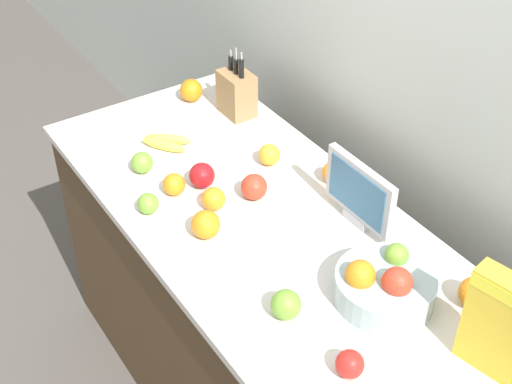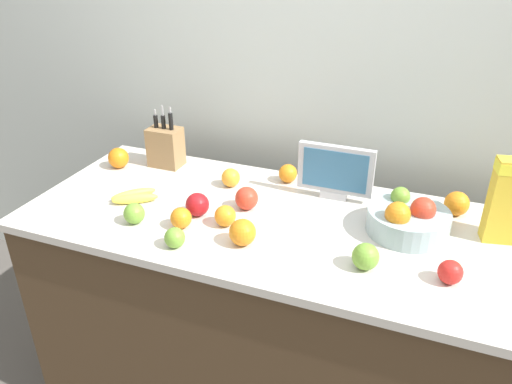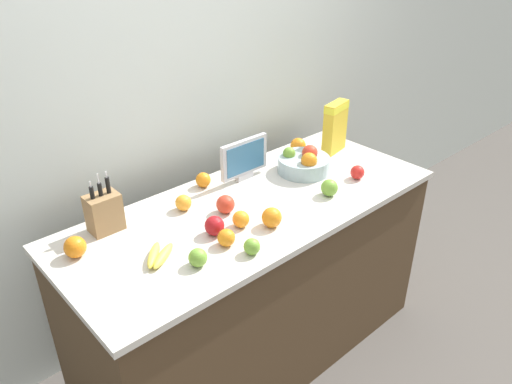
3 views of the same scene
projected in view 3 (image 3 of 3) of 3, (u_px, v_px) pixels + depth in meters
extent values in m
plane|color=#514C47|center=(254.00, 348.00, 2.75)|extent=(14.00, 14.00, 0.00)
cube|color=silver|center=(175.00, 95.00, 2.50)|extent=(9.00, 0.06, 2.60)
cube|color=#4C3823|center=(254.00, 285.00, 2.53)|extent=(1.80, 0.73, 0.89)
cube|color=beige|center=(254.00, 207.00, 2.31)|extent=(1.83, 0.76, 0.03)
cube|color=#937047|center=(104.00, 213.00, 2.08)|extent=(0.13, 0.10, 0.17)
cylinder|color=black|center=(92.00, 193.00, 2.00)|extent=(0.02, 0.02, 0.05)
cube|color=silver|center=(90.00, 184.00, 1.98)|extent=(0.01, 0.00, 0.03)
cylinder|color=black|center=(100.00, 190.00, 2.02)|extent=(0.02, 0.02, 0.06)
cube|color=silver|center=(98.00, 179.00, 2.00)|extent=(0.01, 0.00, 0.04)
cylinder|color=black|center=(108.00, 185.00, 2.04)|extent=(0.02, 0.02, 0.07)
cube|color=silver|center=(106.00, 174.00, 2.02)|extent=(0.01, 0.00, 0.03)
cube|color=#B7B7BC|center=(244.00, 176.00, 2.52)|extent=(0.10, 0.03, 0.03)
cube|color=#B7B7BC|center=(244.00, 157.00, 2.46)|extent=(0.28, 0.02, 0.18)
cube|color=#33668C|center=(246.00, 158.00, 2.45)|extent=(0.24, 0.00, 0.15)
cube|color=gold|center=(335.00, 127.00, 2.75)|extent=(0.18, 0.09, 0.28)
cube|color=yellow|center=(337.00, 107.00, 2.69)|extent=(0.18, 0.10, 0.04)
cylinder|color=#99B2B7|center=(304.00, 164.00, 2.58)|extent=(0.27, 0.27, 0.08)
sphere|color=red|center=(310.00, 153.00, 2.57)|extent=(0.08, 0.08, 0.08)
sphere|color=#6B9E33|center=(289.00, 153.00, 2.57)|extent=(0.07, 0.07, 0.07)
sphere|color=orange|center=(309.00, 161.00, 2.49)|extent=(0.08, 0.08, 0.08)
ellipsoid|color=yellow|center=(163.00, 256.00, 1.92)|extent=(0.16, 0.12, 0.04)
ellipsoid|color=yellow|center=(154.00, 255.00, 1.93)|extent=(0.14, 0.15, 0.04)
sphere|color=red|center=(225.00, 204.00, 2.22)|extent=(0.08, 0.08, 0.08)
sphere|color=#6B9E33|center=(252.00, 246.00, 1.95)|extent=(0.07, 0.07, 0.07)
sphere|color=#6B9E33|center=(329.00, 188.00, 2.36)|extent=(0.08, 0.08, 0.08)
sphere|color=red|center=(357.00, 172.00, 2.51)|extent=(0.07, 0.07, 0.07)
sphere|color=#6B9E33|center=(198.00, 258.00, 1.88)|extent=(0.07, 0.07, 0.07)
sphere|color=#A31419|center=(214.00, 226.00, 2.07)|extent=(0.08, 0.08, 0.08)
sphere|color=orange|center=(241.00, 219.00, 2.12)|extent=(0.07, 0.07, 0.07)
sphere|color=orange|center=(298.00, 146.00, 2.78)|extent=(0.09, 0.09, 0.09)
sphere|color=orange|center=(272.00, 217.00, 2.12)|extent=(0.09, 0.09, 0.09)
sphere|color=orange|center=(226.00, 238.00, 2.00)|extent=(0.07, 0.07, 0.07)
sphere|color=orange|center=(75.00, 247.00, 1.93)|extent=(0.09, 0.09, 0.09)
sphere|color=orange|center=(183.00, 203.00, 2.24)|extent=(0.07, 0.07, 0.07)
sphere|color=orange|center=(203.00, 180.00, 2.43)|extent=(0.07, 0.07, 0.07)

